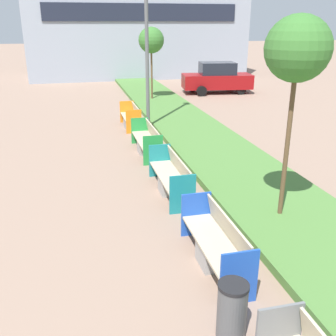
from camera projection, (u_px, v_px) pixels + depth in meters
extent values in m
cube|color=#4C7A38|center=(237.00, 168.00, 11.63)|extent=(2.80, 120.00, 0.18)
cube|color=#939EAD|center=(136.00, 19.00, 31.04)|extent=(16.67, 6.23, 8.73)
cube|color=#1E2333|center=(143.00, 12.00, 28.00)|extent=(14.00, 0.08, 1.20)
cube|color=#9E9B96|center=(214.00, 254.00, 7.12)|extent=(0.52, 0.60, 0.42)
cube|color=#BCAD8E|center=(214.00, 243.00, 7.04)|extent=(0.58, 2.16, 0.05)
cube|color=#BCAD8E|center=(229.00, 229.00, 7.01)|extent=(0.14, 2.07, 0.48)
cube|color=blue|center=(239.00, 278.00, 6.03)|extent=(0.62, 0.04, 0.94)
cube|color=blue|center=(196.00, 214.00, 8.03)|extent=(0.62, 0.04, 0.94)
cube|color=#9E9B96|center=(170.00, 185.00, 10.14)|extent=(0.52, 0.60, 0.42)
cube|color=#BCAD8E|center=(170.00, 177.00, 10.06)|extent=(0.58, 2.37, 0.05)
cube|color=#BCAD8E|center=(180.00, 166.00, 10.03)|extent=(0.14, 2.28, 0.48)
cube|color=#197A7F|center=(183.00, 194.00, 8.95)|extent=(0.62, 0.04, 0.94)
cube|color=#197A7F|center=(160.00, 160.00, 11.15)|extent=(0.62, 0.04, 0.94)
cube|color=#9E9B96|center=(146.00, 147.00, 13.21)|extent=(0.52, 0.60, 0.42)
cube|color=#BCAD8E|center=(146.00, 141.00, 13.13)|extent=(0.58, 2.36, 0.05)
cube|color=#BCAD8E|center=(154.00, 132.00, 13.09)|extent=(0.14, 2.27, 0.48)
cube|color=#238C3D|center=(153.00, 150.00, 12.02)|extent=(0.62, 0.04, 0.94)
cube|color=#238C3D|center=(140.00, 131.00, 14.21)|extent=(0.62, 0.04, 0.94)
cube|color=#9E9B96|center=(130.00, 123.00, 16.43)|extent=(0.52, 0.60, 0.42)
cube|color=#BCAD8E|center=(130.00, 117.00, 16.35)|extent=(0.58, 1.86, 0.05)
cube|color=#BCAD8E|center=(136.00, 111.00, 16.32)|extent=(0.14, 1.79, 0.48)
cube|color=orange|center=(134.00, 122.00, 15.47)|extent=(0.62, 0.04, 0.94)
cube|color=orange|center=(127.00, 112.00, 17.20)|extent=(0.62, 0.04, 0.94)
cylinder|color=#4C4F51|center=(232.00, 312.00, 5.41)|extent=(0.41, 0.41, 0.82)
cylinder|color=black|center=(234.00, 286.00, 5.26)|extent=(0.43, 0.43, 0.05)
cylinder|color=#56595B|center=(146.00, 18.00, 14.62)|extent=(0.14, 0.14, 8.56)
cylinder|color=brown|center=(287.00, 149.00, 8.21)|extent=(0.10, 0.10, 3.33)
sphere|color=#38702D|center=(298.00, 49.00, 7.50)|extent=(1.29, 1.29, 1.29)
cylinder|color=brown|center=(152.00, 75.00, 21.34)|extent=(0.10, 0.10, 2.88)
sphere|color=#38702D|center=(151.00, 40.00, 20.70)|extent=(1.35, 1.35, 1.35)
cube|color=maroon|center=(217.00, 81.00, 24.27)|extent=(4.40, 2.32, 0.84)
cube|color=black|center=(217.00, 68.00, 24.00)|extent=(2.29, 1.82, 0.72)
cylinder|color=black|center=(241.00, 90.00, 23.88)|extent=(0.60, 0.20, 0.60)
cylinder|color=black|center=(230.00, 85.00, 25.51)|extent=(0.60, 0.20, 0.60)
cylinder|color=black|center=(202.00, 91.00, 23.32)|extent=(0.60, 0.20, 0.60)
cylinder|color=black|center=(193.00, 87.00, 24.96)|extent=(0.60, 0.20, 0.60)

